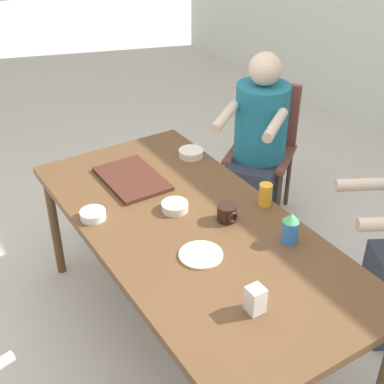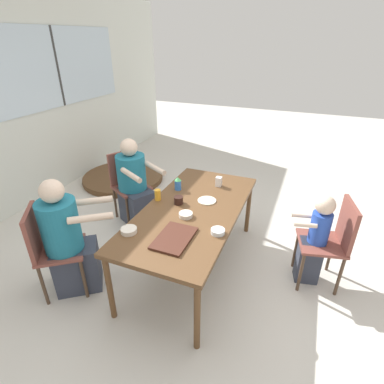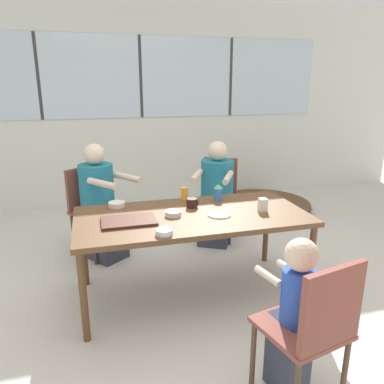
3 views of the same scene
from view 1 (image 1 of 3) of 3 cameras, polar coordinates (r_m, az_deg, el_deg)
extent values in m
plane|color=beige|center=(2.86, 0.00, -15.08)|extent=(16.00, 16.00, 0.00)
cube|color=brown|center=(2.40, 0.00, -4.03)|extent=(1.80, 0.87, 0.04)
cylinder|color=brown|center=(3.12, -14.45, -3.49)|extent=(0.05, 0.05, 0.66)
cylinder|color=brown|center=(3.37, -2.16, 0.50)|extent=(0.05, 0.05, 0.66)
cube|color=brown|center=(3.51, 7.28, 3.98)|extent=(0.56, 0.56, 0.03)
cube|color=brown|center=(3.58, 8.29, 8.39)|extent=(0.33, 0.25, 0.42)
cylinder|color=#4C3828|center=(3.46, 9.00, -1.15)|extent=(0.03, 0.03, 0.44)
cylinder|color=#4C3828|center=(3.53, 3.65, -0.05)|extent=(0.03, 0.03, 0.44)
cylinder|color=#4C3828|center=(3.74, 10.23, 1.53)|extent=(0.03, 0.03, 0.44)
cylinder|color=#4C3828|center=(3.81, 5.25, 2.51)|extent=(0.03, 0.03, 0.44)
cylinder|color=beige|center=(2.66, 19.04, 0.80)|extent=(0.24, 0.37, 0.06)
cube|color=#333847|center=(3.54, 6.59, 0.10)|extent=(0.47, 0.49, 0.46)
cylinder|color=#1E7089|center=(3.37, 7.40, 7.45)|extent=(0.33, 0.33, 0.48)
sphere|color=beige|center=(3.24, 7.82, 12.88)|extent=(0.20, 0.20, 0.20)
cylinder|color=beige|center=(3.04, 8.89, 7.11)|extent=(0.26, 0.33, 0.06)
cylinder|color=beige|center=(3.11, 3.54, 8.03)|extent=(0.26, 0.33, 0.06)
cube|color=#472319|center=(2.73, -6.41, 1.43)|extent=(0.40, 0.27, 0.02)
cylinder|color=black|center=(2.41, 3.74, -2.23)|extent=(0.09, 0.09, 0.08)
torus|color=black|center=(2.38, 4.36, -2.74)|extent=(0.01, 0.05, 0.05)
cylinder|color=blue|center=(2.31, 10.40, -4.17)|extent=(0.07, 0.07, 0.11)
cone|color=#4CB266|center=(2.26, 10.57, -2.70)|extent=(0.07, 0.07, 0.04)
cylinder|color=gold|center=(2.53, 7.83, -0.28)|extent=(0.06, 0.06, 0.11)
cube|color=silver|center=(1.97, 6.77, -11.33)|extent=(0.06, 0.06, 0.11)
cylinder|color=silver|center=(2.47, -10.52, -2.40)|extent=(0.12, 0.12, 0.04)
cylinder|color=silver|center=(2.48, -1.91, -1.58)|extent=(0.13, 0.13, 0.04)
cylinder|color=silver|center=(2.93, -0.10, 4.18)|extent=(0.14, 0.14, 0.04)
cylinder|color=beige|center=(2.22, 0.95, -6.72)|extent=(0.18, 0.18, 0.01)
camera|label=2|loc=(3.91, -35.26, 28.12)|focal=28.00mm
camera|label=3|loc=(2.91, -65.95, 5.05)|focal=35.00mm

